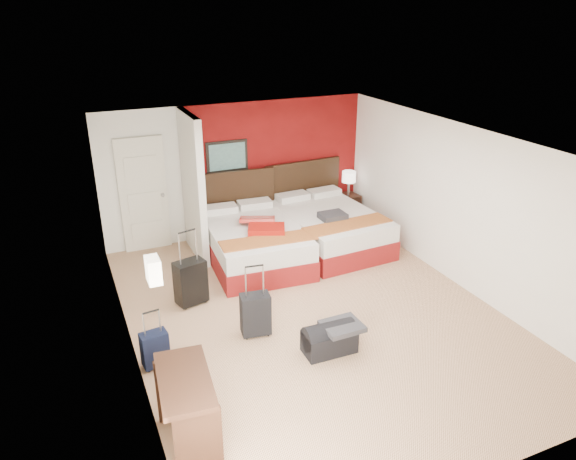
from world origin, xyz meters
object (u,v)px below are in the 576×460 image
bed_right (329,229)px  red_suitcase_open (262,225)px  nightstand (348,208)px  desk (187,412)px  table_lamp (349,183)px  suitcase_navy (155,351)px  bed_left (255,244)px  suitcase_black (191,284)px  suitcase_charcoal (256,316)px  duffel_bag (329,340)px

bed_right → red_suitcase_open: red_suitcase_open is taller
nightstand → desk: size_ratio=0.56×
table_lamp → suitcase_navy: table_lamp is taller
bed_left → nightstand: bed_left is taller
bed_left → bed_right: size_ratio=0.99×
table_lamp → nightstand: bearing=0.0°
bed_left → suitcase_navy: size_ratio=4.86×
nightstand → red_suitcase_open: bearing=-161.5°
nightstand → suitcase_black: (-3.74, -1.96, 0.05)m
suitcase_charcoal → suitcase_navy: suitcase_charcoal is taller
bed_left → red_suitcase_open: bearing=-41.1°
table_lamp → suitcase_black: size_ratio=0.74×
bed_left → red_suitcase_open: 0.40m
table_lamp → suitcase_navy: bearing=-144.2°
red_suitcase_open → suitcase_charcoal: red_suitcase_open is taller
suitcase_charcoal → desk: bearing=-121.7°
bed_left → suitcase_charcoal: (-0.77, -2.10, -0.04)m
red_suitcase_open → suitcase_black: (-1.45, -0.85, -0.37)m
nightstand → table_lamp: bearing=0.0°
red_suitcase_open → nightstand: (2.28, 1.10, -0.42)m
desk → nightstand: bearing=52.2°
duffel_bag → bed_left: bearing=90.2°
bed_left → suitcase_black: size_ratio=3.29×
red_suitcase_open → suitcase_navy: size_ratio=1.84×
bed_left → desk: (-2.07, -3.67, 0.09)m
red_suitcase_open → table_lamp: table_lamp is taller
red_suitcase_open → suitcase_charcoal: size_ratio=1.44×
red_suitcase_open → suitcase_charcoal: bearing=-90.9°
red_suitcase_open → suitcase_navy: red_suitcase_open is taller
bed_left → desk: bearing=-115.5°
table_lamp → bed_right: bearing=-134.3°
bed_left → duffel_bag: bed_left is taller
duffel_bag → suitcase_navy: bearing=165.4°
bed_left → bed_right: (1.46, 0.06, 0.00)m
suitcase_black → suitcase_navy: size_ratio=1.48×
bed_left → suitcase_black: bearing=-140.9°
red_suitcase_open → table_lamp: (2.28, 1.10, 0.10)m
bed_left → suitcase_charcoal: bed_left is taller
nightstand → suitcase_navy: nightstand is taller
bed_left → duffel_bag: 2.84m
red_suitcase_open → desk: 4.19m
bed_right → red_suitcase_open: size_ratio=2.67×
bed_right → suitcase_navy: bearing=-150.8°
bed_right → table_lamp: table_lamp is taller
suitcase_black → duffel_bag: bearing=-69.6°
bed_left → bed_right: bed_right is taller
suitcase_navy → duffel_bag: size_ratio=0.67×
bed_right → duffel_bag: size_ratio=3.30×
duffel_bag → red_suitcase_open: bearing=88.0°
nightstand → suitcase_navy: size_ratio=1.25×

